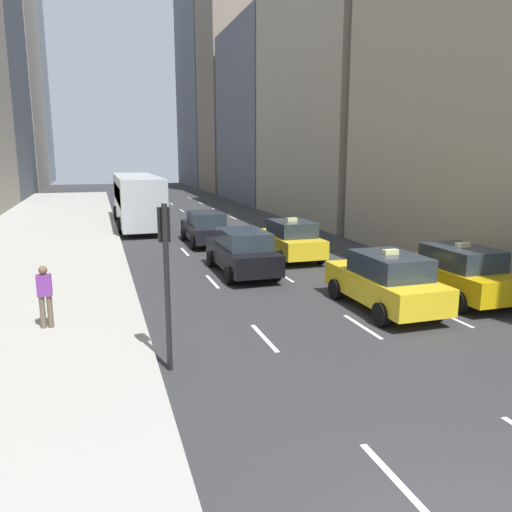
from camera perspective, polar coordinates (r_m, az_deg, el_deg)
The scene contains 11 objects.
sidewalk_left at distance 30.85m, azimuth -22.93°, elevation 2.21°, with size 8.00×66.00×0.15m, color #ADAAA3.
lane_markings at distance 27.58m, azimuth -3.44°, elevation 1.96°, with size 5.72×56.00×0.01m.
building_row_right at distance 50.10m, azimuth 1.44°, elevation 21.40°, with size 6.00×82.20×33.47m.
taxi_lead at distance 15.36m, azimuth 14.56°, elevation -2.78°, with size 2.02×4.40×1.87m.
taxi_second at distance 17.22m, azimuth 21.93°, elevation -1.72°, with size 2.02×4.40×1.87m.
taxi_third at distance 22.17m, azimuth 3.90°, elevation 1.90°, with size 2.02×4.40×1.87m.
sedan_black_near at distance 25.96m, azimuth -5.80°, elevation 3.25°, with size 2.02×4.65×1.70m.
sedan_silver_behind at distance 19.36m, azimuth -1.59°, elevation 0.53°, with size 2.02×4.87×1.74m.
city_bus at distance 33.45m, azimuth -13.47°, elevation 6.42°, with size 2.80×11.61×3.25m.
pedestrian_mid_block at distance 13.95m, azimuth -22.98°, elevation -3.98°, with size 0.36×0.22×1.65m.
traffic_light_pole at distance 10.59m, azimuth -10.29°, elevation -0.46°, with size 0.24×0.42×3.60m.
Camera 1 is at (-4.02, -3.38, 4.57)m, focal length 35.00 mm.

